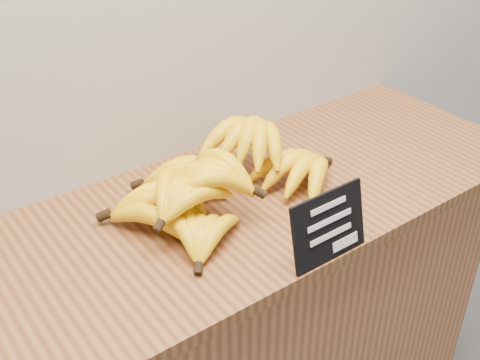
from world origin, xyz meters
The scene contains 4 objects.
counter centered at (0.16, 2.75, 0.45)m, with size 1.30×0.50×0.90m, color #A35E34.
counter_top centered at (0.16, 2.75, 0.92)m, with size 1.52×0.54×0.03m, color brown.
chalkboard_sign centered at (0.22, 2.50, 1.00)m, with size 0.17×0.01×0.14m, color black.
banana_pile centered at (0.15, 2.77, 0.99)m, with size 0.53×0.36×0.13m.
Camera 1 is at (-0.44, 1.88, 1.67)m, focal length 45.00 mm.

